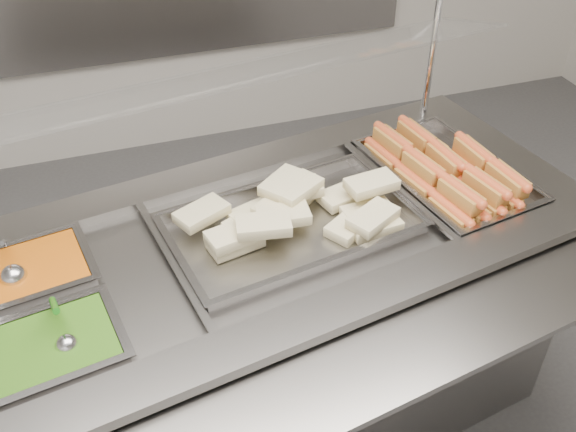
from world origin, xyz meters
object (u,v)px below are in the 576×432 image
object	(u,v)px
pan_wraps	(291,228)
sneeze_guard	(234,79)
steam_counter	(275,334)
serving_spoon	(65,338)
ladle	(13,275)
pan_hotdogs	(444,181)

from	to	relation	value
pan_wraps	sneeze_guard	bearing A→B (deg)	114.81
steam_counter	serving_spoon	size ratio (longest dim) A/B	11.10
pan_wraps	ladle	distance (m)	0.80
ladle	serving_spoon	distance (m)	0.30
pan_hotdogs	pan_wraps	bearing A→B (deg)	-170.54
steam_counter	sneeze_guard	distance (m)	0.89
steam_counter	pan_wraps	distance (m)	0.45
steam_counter	ladle	world-z (taller)	ladle
sneeze_guard	pan_hotdogs	bearing A→B (deg)	-9.81
sneeze_guard	serving_spoon	bearing A→B (deg)	-139.61
steam_counter	ladle	distance (m)	0.88
pan_hotdogs	ladle	bearing A→B (deg)	-176.23
pan_hotdogs	ladle	size ratio (longest dim) A/B	3.12
pan_wraps	serving_spoon	size ratio (longest dim) A/B	4.11
sneeze_guard	pan_wraps	world-z (taller)	sneeze_guard
ladle	serving_spoon	xyz separation A→B (m)	(0.12, -0.28, 0.00)
steam_counter	serving_spoon	world-z (taller)	serving_spoon
sneeze_guard	pan_hotdogs	size ratio (longest dim) A/B	2.80
steam_counter	pan_hotdogs	xyz separation A→B (m)	(0.65, 0.11, 0.43)
steam_counter	pan_wraps	bearing A→B (deg)	9.46
pan_wraps	serving_spoon	xyz separation A→B (m)	(-0.67, -0.27, 0.04)
sneeze_guard	ladle	size ratio (longest dim) A/B	8.75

